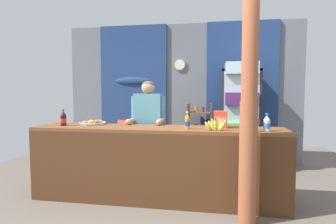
% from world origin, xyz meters
% --- Properties ---
extents(ground_plane, '(6.87, 6.87, 0.00)m').
position_xyz_m(ground_plane, '(0.00, 1.06, 0.00)').
color(ground_plane, '#665B51').
extents(back_wall_curtained, '(4.71, 0.22, 2.74)m').
position_xyz_m(back_wall_curtained, '(0.01, 2.69, 1.42)').
color(back_wall_curtained, slate).
rests_on(back_wall_curtained, ground).
extents(stall_counter, '(3.20, 0.59, 0.94)m').
position_xyz_m(stall_counter, '(-0.03, 0.38, 0.58)').
color(stall_counter, brown).
rests_on(stall_counter, ground).
extents(timber_post, '(0.20, 0.18, 2.58)m').
position_xyz_m(timber_post, '(1.04, 0.03, 1.24)').
color(timber_post, '#995133').
rests_on(timber_post, ground).
extents(drink_fridge, '(0.66, 0.76, 1.89)m').
position_xyz_m(drink_fridge, '(1.13, 2.14, 1.04)').
color(drink_fridge, '#232328').
rests_on(drink_fridge, ground).
extents(bottle_shelf_rack, '(0.48, 0.28, 1.17)m').
position_xyz_m(bottle_shelf_rack, '(0.40, 2.38, 0.61)').
color(bottle_shelf_rack, brown).
rests_on(bottle_shelf_rack, ground).
extents(plastic_lawn_chair, '(0.56, 0.56, 0.86)m').
position_xyz_m(plastic_lawn_chair, '(-0.96, 1.87, 0.49)').
color(plastic_lawn_chair, '#E5563D').
rests_on(plastic_lawn_chair, ground).
extents(shopkeeper, '(0.50, 0.42, 1.55)m').
position_xyz_m(shopkeeper, '(-0.26, 0.96, 0.97)').
color(shopkeeper, '#28282D').
rests_on(shopkeeper, ground).
extents(soda_bottle_iced_tea, '(0.09, 0.09, 0.28)m').
position_xyz_m(soda_bottle_iced_tea, '(1.08, 0.27, 1.06)').
color(soda_bottle_iced_tea, brown).
rests_on(soda_bottle_iced_tea, stall_counter).
extents(soda_bottle_orange_soda, '(0.06, 0.06, 0.22)m').
position_xyz_m(soda_bottle_orange_soda, '(0.37, 0.39, 1.03)').
color(soda_bottle_orange_soda, orange).
rests_on(soda_bottle_orange_soda, stall_counter).
extents(soda_bottle_water, '(0.08, 0.08, 0.21)m').
position_xyz_m(soda_bottle_water, '(1.28, 0.35, 1.03)').
color(soda_bottle_water, silver).
rests_on(soda_bottle_water, stall_counter).
extents(soda_bottle_grape_soda, '(0.07, 0.07, 0.24)m').
position_xyz_m(soda_bottle_grape_soda, '(1.05, 0.46, 1.05)').
color(soda_bottle_grape_soda, '#56286B').
rests_on(soda_bottle_grape_soda, stall_counter).
extents(soda_bottle_cola, '(0.08, 0.08, 0.22)m').
position_xyz_m(soda_bottle_cola, '(-1.29, 0.44, 1.04)').
color(soda_bottle_cola, black).
rests_on(soda_bottle_cola, stall_counter).
extents(snack_box_crackers, '(0.17, 0.16, 0.21)m').
position_xyz_m(snack_box_crackers, '(0.76, 0.60, 1.05)').
color(snack_box_crackers, '#E5422D').
rests_on(snack_box_crackers, stall_counter).
extents(pastry_tray, '(0.37, 0.37, 0.07)m').
position_xyz_m(pastry_tray, '(-0.98, 0.66, 0.96)').
color(pastry_tray, '#BCBCC1').
rests_on(pastry_tray, stall_counter).
extents(banana_bunch, '(0.27, 0.06, 0.16)m').
position_xyz_m(banana_bunch, '(0.70, 0.32, 1.01)').
color(banana_bunch, '#CCC14C').
rests_on(banana_bunch, stall_counter).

